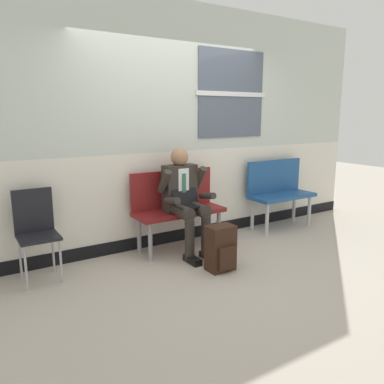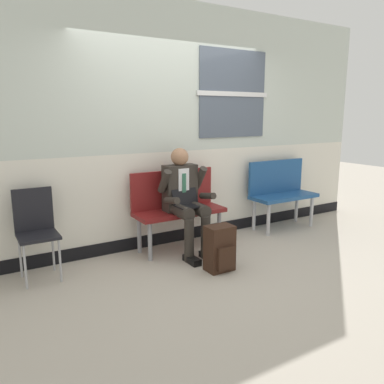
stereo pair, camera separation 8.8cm
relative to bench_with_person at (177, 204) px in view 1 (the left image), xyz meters
name	(u,v)px [view 1 (the left image)]	position (x,y,z in m)	size (l,w,h in m)	color
ground_plane	(201,255)	(0.10, -0.39, -0.56)	(18.00, 18.00, 0.00)	#B2A899
station_wall	(172,127)	(0.11, 0.27, 0.92)	(6.35, 0.17, 2.97)	beige
bench_with_person	(177,204)	(0.00, 0.00, 0.00)	(1.11, 0.42, 0.96)	maroon
bench_empty	(279,189)	(1.72, 0.00, 0.00)	(1.01, 0.42, 0.98)	navy
person_seated	(185,198)	(0.00, -0.20, 0.11)	(0.57, 0.70, 1.25)	#2D2823
backpack	(221,249)	(0.04, -0.86, -0.32)	(0.29, 0.24, 0.49)	#331E14
folding_chair	(36,226)	(-1.63, -0.03, -0.01)	(0.38, 0.38, 0.91)	black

